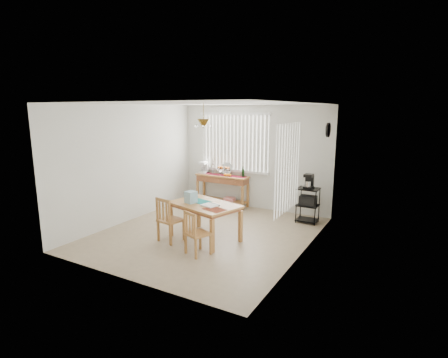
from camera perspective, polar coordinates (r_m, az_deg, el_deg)
The scene contains 10 objects.
ground at distance 7.24m, azimuth -2.86°, elevation -8.89°, with size 4.00×4.50×0.01m, color tan.
room_shell at distance 6.85m, azimuth -2.91°, elevation 4.58°, with size 4.20×4.70×2.70m.
sideboard at distance 9.13m, azimuth -0.24°, elevation -0.62°, with size 1.43×0.40×0.81m.
sideboard_items at distance 9.20m, azimuth -1.52°, elevation 1.54°, with size 1.36×0.34×0.62m.
wire_cart at distance 8.00m, azimuth 13.54°, elevation -3.64°, with size 0.46×0.37×0.78m.
cart_items at distance 7.91m, azimuth 13.71°, elevation -0.41°, with size 0.18×0.22×0.32m.
dining_table at distance 6.77m, azimuth -3.19°, elevation -4.70°, with size 1.50×1.17×0.71m.
table_items at distance 6.75m, azimuth -4.66°, elevation -3.31°, with size 1.00×0.73×0.23m.
chair_left at distance 6.77m, azimuth -8.94°, elevation -6.61°, with size 0.47×0.47×0.87m.
chair_right at distance 6.12m, azimuth -4.56°, elevation -8.84°, with size 0.47×0.47×0.79m.
Camera 1 is at (3.64, -5.73, 2.50)m, focal length 28.00 mm.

